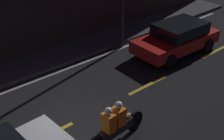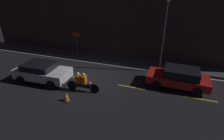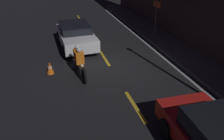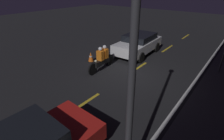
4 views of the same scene
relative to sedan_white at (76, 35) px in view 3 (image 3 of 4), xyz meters
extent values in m
plane|color=black|center=(3.05, 1.23, -0.78)|extent=(56.00, 56.00, 0.00)
cube|color=#424244|center=(3.05, 5.54, -0.70)|extent=(28.00, 1.84, 0.16)
cube|color=gold|center=(-6.95, 1.23, -0.78)|extent=(2.00, 0.14, 0.01)
cube|color=gold|center=(-2.45, 1.23, -0.78)|extent=(2.00, 0.14, 0.01)
cube|color=gold|center=(2.05, 1.23, -0.78)|extent=(2.00, 0.14, 0.01)
cube|color=gold|center=(6.55, 1.23, -0.78)|extent=(2.00, 0.14, 0.01)
cube|color=silver|center=(3.05, 4.37, -0.78)|extent=(25.20, 0.14, 0.01)
cube|color=silver|center=(0.05, 0.00, -0.11)|extent=(4.10, 2.03, 0.65)
cube|color=black|center=(-0.15, -0.01, 0.43)|extent=(2.28, 1.76, 0.42)
cube|color=red|center=(-1.96, 0.52, 0.06)|extent=(0.07, 0.20, 0.10)
cube|color=red|center=(-1.91, -0.68, 0.06)|extent=(0.07, 0.20, 0.10)
cylinder|color=black|center=(1.26, 0.96, -0.43)|extent=(0.70, 0.21, 0.69)
cylinder|color=black|center=(1.33, -0.85, -0.43)|extent=(0.70, 0.21, 0.69)
cylinder|color=black|center=(-1.24, 0.86, -0.43)|extent=(0.70, 0.21, 0.69)
cylinder|color=black|center=(-1.16, -0.96, -0.43)|extent=(0.70, 0.21, 0.69)
cylinder|color=black|center=(8.23, 1.55, -0.46)|extent=(0.64, 0.20, 0.64)
cylinder|color=black|center=(8.30, 3.28, -0.46)|extent=(0.64, 0.20, 0.64)
cylinder|color=black|center=(4.34, -0.28, -0.44)|extent=(0.67, 0.12, 0.67)
cylinder|color=black|center=(2.72, -0.39, -0.44)|extent=(0.67, 0.14, 0.67)
cube|color=black|center=(3.53, -0.33, -0.29)|extent=(1.26, 0.32, 0.30)
sphere|color=#F2EABF|center=(4.06, -0.30, -0.06)|extent=(0.14, 0.14, 0.14)
cube|color=orange|center=(3.63, -0.33, 0.13)|extent=(0.30, 0.38, 0.55)
sphere|color=silver|center=(3.63, -0.33, 0.52)|extent=(0.22, 0.22, 0.22)
cube|color=orange|center=(3.23, -0.35, 0.13)|extent=(0.30, 0.38, 0.55)
sphere|color=silver|center=(3.23, -0.35, 0.52)|extent=(0.22, 0.22, 0.22)
cube|color=black|center=(3.06, -1.68, -0.76)|extent=(0.46, 0.46, 0.03)
cone|color=orange|center=(3.06, -1.68, -0.46)|extent=(0.35, 0.35, 0.59)
cylinder|color=white|center=(3.06, -1.68, -0.43)|extent=(0.19, 0.19, 0.07)
cylinder|color=#4C4C51|center=(0.08, 5.16, 0.58)|extent=(0.08, 0.08, 2.40)
cube|color=red|center=(0.08, 5.16, 1.53)|extent=(0.90, 0.05, 0.36)
camera|label=1|loc=(-1.13, -5.57, 5.63)|focal=50.00mm
camera|label=2|loc=(8.66, -9.31, 5.76)|focal=28.00mm
camera|label=3|loc=(12.61, -1.44, 4.21)|focal=35.00mm
camera|label=4|loc=(10.43, 5.82, 3.68)|focal=28.00mm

